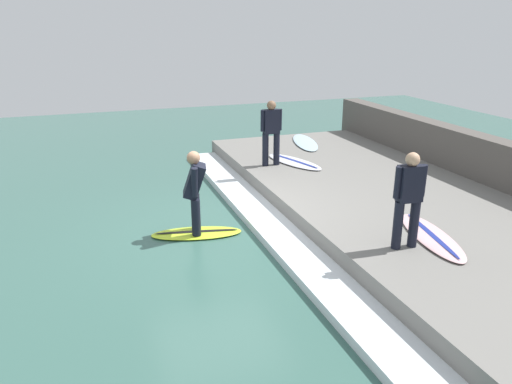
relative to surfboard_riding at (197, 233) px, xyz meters
The scene contains 11 objects.
ground_plane 0.39m from the surfboard_riding, ahead, with size 28.00×28.00×0.00m, color #386056.
concrete_ledge 3.94m from the surfboard_riding, ahead, with size 4.40×10.93×0.43m, color slate.
back_wall 6.42m from the surfboard_riding, ahead, with size 0.50×11.48×1.37m, color #544F49.
wave_foam_crest 1.37m from the surfboard_riding, ahead, with size 0.74×10.39×0.15m, color silver.
surfboard_riding is the anchor object (origin of this frame).
surfer_riding 0.87m from the surfboard_riding, ahead, with size 0.50×0.65×1.52m.
surfer_waiting_near 3.69m from the surfboard_riding, 45.68° to the left, with size 0.53×0.25×1.55m.
surfboard_waiting_near 3.93m from the surfboard_riding, 39.16° to the left, with size 1.12×1.91×0.07m.
surfer_waiting_far 3.87m from the surfboard_riding, 42.67° to the right, with size 0.51×0.26×1.50m.
surfboard_waiting_far 4.09m from the surfboard_riding, 35.22° to the right, with size 0.96×2.01×0.07m.
surfboard_spare 5.95m from the surfboard_riding, 45.69° to the left, with size 1.09×2.17×0.06m.
Camera 1 is at (-2.17, -8.30, 3.75)m, focal length 35.00 mm.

